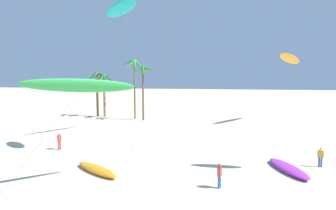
{
  "coord_description": "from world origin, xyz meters",
  "views": [
    {
      "loc": [
        1.69,
        -0.73,
        7.35
      ],
      "look_at": [
        -1.77,
        18.83,
        5.23
      ],
      "focal_mm": 29.7,
      "sensor_mm": 36.0,
      "label": 1
    }
  ],
  "objects": [
    {
      "name": "grounded_kite_1",
      "position": [
        7.21,
        21.38,
        0.22
      ],
      "size": [
        2.94,
        5.2,
        0.44
      ],
      "color": "purple",
      "rests_on": "ground"
    },
    {
      "name": "grounded_kite_2",
      "position": [
        -7.23,
        18.52,
        0.22
      ],
      "size": [
        4.72,
        3.66,
        0.44
      ],
      "color": "orange",
      "rests_on": "ground"
    },
    {
      "name": "palm_tree_2",
      "position": [
        -10.2,
        43.06,
        7.4
      ],
      "size": [
        4.51,
        4.04,
        8.99
      ],
      "color": "brown",
      "rests_on": "ground"
    },
    {
      "name": "person_foreground_walker",
      "position": [
        9.99,
        22.81,
        0.89
      ],
      "size": [
        0.5,
        0.26,
        1.63
      ],
      "color": "#284CA3",
      "rests_on": "ground"
    },
    {
      "name": "flying_kite_1",
      "position": [
        -7.15,
        24.27,
        13.48
      ],
      "size": [
        6.12,
        10.41,
        14.41
      ],
      "color": "#19B2B7",
      "rests_on": "ground"
    },
    {
      "name": "palm_tree_3",
      "position": [
        -12.14,
        44.56,
        8.59
      ],
      "size": [
        4.65,
        4.57,
        10.13
      ],
      "color": "brown",
      "rests_on": "ground"
    },
    {
      "name": "person_near_right",
      "position": [
        -13.68,
        24.02,
        0.94
      ],
      "size": [
        0.32,
        0.46,
        1.72
      ],
      "color": "red",
      "rests_on": "ground"
    },
    {
      "name": "flying_kite_3",
      "position": [
        12.49,
        44.36,
        9.86
      ],
      "size": [
        5.57,
        12.52,
        10.88
      ],
      "color": "orange",
      "rests_on": "ground"
    },
    {
      "name": "palm_tree_0",
      "position": [
        -18.13,
        46.03,
        6.18
      ],
      "size": [
        4.13,
        4.28,
        7.71
      ],
      "color": "olive",
      "rests_on": "ground"
    },
    {
      "name": "person_near_left",
      "position": [
        1.95,
        17.11,
        0.9
      ],
      "size": [
        0.31,
        0.47,
        1.65
      ],
      "color": "#284CA3",
      "rests_on": "ground"
    },
    {
      "name": "flying_kite_2",
      "position": [
        -6.61,
        15.42,
        6.72
      ],
      "size": [
        6.73,
        6.79,
        7.43
      ],
      "color": "green",
      "rests_on": "ground"
    },
    {
      "name": "palm_tree_1",
      "position": [
        -19.54,
        46.24,
        6.4
      ],
      "size": [
        4.16,
        4.48,
        8.0
      ],
      "color": "brown",
      "rests_on": "ground"
    }
  ]
}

